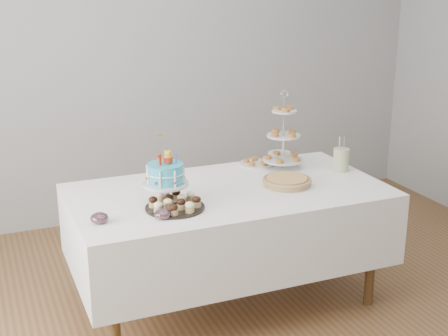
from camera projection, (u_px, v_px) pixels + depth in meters
name	position (u px, v px, depth m)	size (l,w,h in m)	color
floor	(248.00, 324.00, 3.78)	(5.00, 5.00, 0.00)	brown
walls	(250.00, 105.00, 3.37)	(5.04, 4.04, 2.70)	#9A9C9F
table	(228.00, 224.00, 3.88)	(1.92, 1.02, 0.77)	white
birthday_cake	(166.00, 185.00, 3.56)	(0.26, 0.26, 0.40)	silver
cupcake_tray	(175.00, 202.00, 3.49)	(0.34, 0.34, 0.08)	black
pie	(287.00, 181.00, 3.88)	(0.31, 0.31, 0.05)	tan
tiered_stand	(284.00, 136.00, 4.17)	(0.27, 0.27, 0.53)	silver
plate_stack	(280.00, 157.00, 4.36)	(0.17, 0.17, 0.07)	silver
pastry_plate	(256.00, 163.00, 4.29)	(0.24, 0.24, 0.04)	silver
jam_bowl_a	(163.00, 214.00, 3.35)	(0.09, 0.09, 0.06)	silver
jam_bowl_b	(99.00, 218.00, 3.29)	(0.10, 0.10, 0.06)	silver
utensil_pitcher	(341.00, 159.00, 4.15)	(0.11, 0.10, 0.23)	beige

